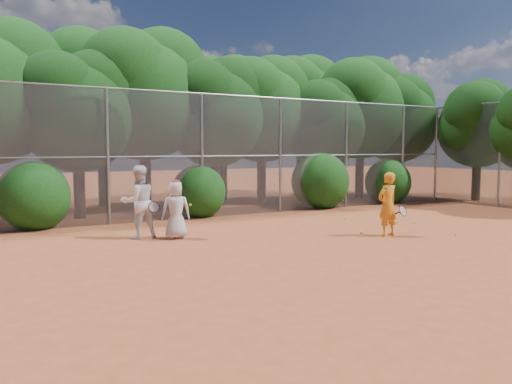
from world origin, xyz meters
TOP-DOWN VIEW (x-y plane):
  - ground at (0.00, 0.00)m, footprint 80.00×80.00m
  - fence_back at (-0.12, 6.00)m, footprint 20.05×0.09m
  - fence_side at (10.00, 3.00)m, footprint 0.09×6.09m
  - tree_2 at (-4.45, 7.83)m, footprint 3.99×3.47m
  - tree_3 at (-1.94, 8.84)m, footprint 4.89×4.26m
  - tree_4 at (0.55, 8.24)m, footprint 4.19×3.64m
  - tree_5 at (3.06, 9.04)m, footprint 4.51×3.92m
  - tree_6 at (5.55, 8.03)m, footprint 3.86×3.36m
  - tree_7 at (8.06, 8.64)m, footprint 4.77×4.14m
  - tree_8 at (10.05, 8.34)m, footprint 4.25×3.70m
  - tree_10 at (-2.93, 11.05)m, footprint 5.15×4.48m
  - tree_11 at (2.06, 10.64)m, footprint 4.64×4.03m
  - tree_12 at (6.56, 11.24)m, footprint 5.02×4.37m
  - tree_13 at (11.45, 5.03)m, footprint 3.86×3.36m
  - bush_0 at (-6.00, 6.30)m, footprint 2.00×2.00m
  - bush_1 at (-1.00, 6.30)m, footprint 1.80×1.80m
  - bush_2 at (4.00, 6.30)m, footprint 2.20×2.20m
  - bush_3 at (7.50, 6.30)m, footprint 1.90×1.90m
  - player_yellow at (1.71, 0.46)m, footprint 0.82×0.52m
  - player_teen at (-3.11, 2.84)m, footprint 0.80×0.62m
  - player_white at (-3.91, 3.33)m, footprint 0.95×0.77m
  - ball_0 at (3.38, 2.27)m, footprint 0.07×0.07m
  - ball_1 at (2.69, 3.30)m, footprint 0.07×0.07m
  - ball_2 at (3.29, -0.39)m, footprint 0.07×0.07m
  - ball_3 at (3.97, 1.61)m, footprint 0.07×0.07m
  - ball_4 at (1.37, 1.03)m, footprint 0.07×0.07m
  - ball_5 at (4.32, 3.03)m, footprint 0.07×0.07m
  - ball_6 at (3.57, 1.91)m, footprint 0.07×0.07m

SIDE VIEW (x-z plane):
  - ground at x=0.00m, z-range 0.00..0.00m
  - ball_0 at x=3.38m, z-range 0.00..0.07m
  - ball_1 at x=2.69m, z-range 0.00..0.07m
  - ball_2 at x=3.29m, z-range 0.00..0.07m
  - ball_3 at x=3.97m, z-range 0.00..0.07m
  - ball_4 at x=1.37m, z-range 0.00..0.07m
  - ball_5 at x=4.32m, z-range 0.00..0.07m
  - ball_6 at x=3.57m, z-range 0.00..0.07m
  - player_teen at x=-3.11m, z-range 0.00..1.47m
  - player_yellow at x=1.71m, z-range 0.00..1.64m
  - bush_1 at x=-1.00m, z-range 0.00..1.80m
  - player_white at x=-3.91m, z-range 0.00..1.83m
  - bush_3 at x=7.50m, z-range 0.00..1.90m
  - bush_0 at x=-6.00m, z-range 0.00..2.00m
  - bush_2 at x=4.00m, z-range 0.00..2.20m
  - fence_side at x=10.00m, z-range 0.04..4.06m
  - fence_back at x=-0.12m, z-range 0.04..4.06m
  - tree_6 at x=5.55m, z-range 0.82..6.11m
  - tree_13 at x=11.45m, z-range 0.82..6.11m
  - tree_2 at x=-4.45m, z-range 0.85..6.32m
  - tree_4 at x=0.55m, z-range 0.89..6.62m
  - tree_8 at x=10.05m, z-range 0.91..6.73m
  - tree_5 at x=3.06m, z-range 0.96..7.13m
  - tree_11 at x=2.06m, z-range 0.99..7.34m
  - tree_7 at x=8.06m, z-range 1.02..7.54m
  - tree_3 at x=-1.94m, z-range 1.04..7.75m
  - tree_12 at x=6.56m, z-range 1.07..7.95m
  - tree_10 at x=-2.93m, z-range 1.10..8.16m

